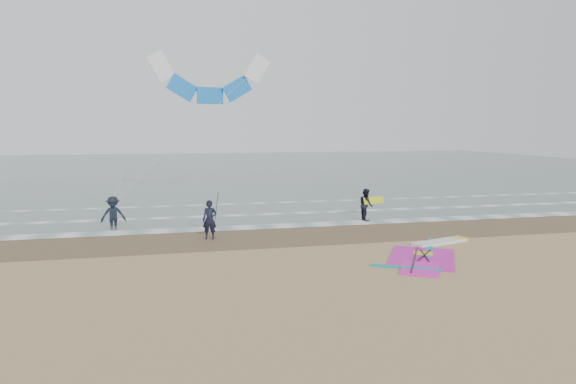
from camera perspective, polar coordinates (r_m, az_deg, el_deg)
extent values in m
plane|color=tan|center=(18.96, 4.98, -8.41)|extent=(120.00, 120.00, 0.00)
cube|color=#47605E|center=(65.81, -7.95, 2.64)|extent=(120.00, 80.00, 0.02)
cube|color=brown|center=(24.57, 0.67, -4.77)|extent=(120.00, 5.00, 0.01)
cube|color=white|center=(26.67, -0.44, -3.77)|extent=(120.00, 1.20, 0.02)
cube|color=white|center=(30.33, -1.99, -2.45)|extent=(120.00, 0.70, 0.02)
cube|color=white|center=(34.71, -3.40, -1.24)|extent=(120.00, 0.50, 0.01)
cube|color=white|center=(23.70, 16.47, -5.36)|extent=(2.82, 1.50, 0.13)
cube|color=yellow|center=(24.63, 18.49, -4.96)|extent=(0.67, 0.78, 0.14)
cube|color=#E51CB6|center=(20.91, 14.67, -7.08)|extent=(3.85, 4.25, 0.04)
cube|color=#E51CB6|center=(19.32, 14.45, -8.24)|extent=(2.13, 2.37, 0.05)
cube|color=#0C8C99|center=(22.64, 15.47, -6.00)|extent=(1.97, 3.16, 0.05)
cube|color=#0C8C99|center=(19.31, 12.98, -8.19)|extent=(2.31, 1.47, 0.05)
cube|color=yellow|center=(21.53, 14.77, -6.65)|extent=(0.99, 0.95, 0.06)
cylinder|color=black|center=(20.52, 13.86, -7.23)|extent=(2.03, 3.46, 0.07)
cylinder|color=black|center=(21.19, 14.93, -6.75)|extent=(1.35, 1.50, 0.04)
cylinder|color=black|center=(21.19, 14.93, -6.75)|extent=(0.65, 1.89, 0.04)
imported|color=black|center=(23.74, -8.70, -3.07)|extent=(0.75, 0.60, 1.80)
imported|color=black|center=(28.51, 8.67, -1.39)|extent=(0.71, 0.89, 1.77)
imported|color=black|center=(27.90, -18.88, -1.72)|extent=(1.32, 0.84, 1.93)
cylinder|color=black|center=(23.69, -7.99, -2.04)|extent=(0.17, 0.86, 1.82)
cube|color=yellow|center=(28.53, 9.49, -0.92)|extent=(1.30, 0.51, 0.39)
cube|color=white|center=(30.03, -13.97, 13.39)|extent=(1.57, 0.47, 1.81)
cube|color=blue|center=(29.93, -11.68, 11.28)|extent=(1.78, 0.52, 1.59)
cube|color=blue|center=(29.98, -8.64, 10.54)|extent=(1.52, 0.46, 0.95)
cube|color=blue|center=(30.17, -5.65, 11.36)|extent=(1.78, 0.52, 1.59)
cube|color=white|center=(30.44, -3.49, 13.49)|extent=(1.57, 0.47, 1.81)
cylinder|color=beige|center=(28.68, -16.38, 6.48)|extent=(2.59, 2.42, 7.13)
cylinder|color=beige|center=(28.65, -10.96, 6.63)|extent=(7.97, 2.42, 7.14)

